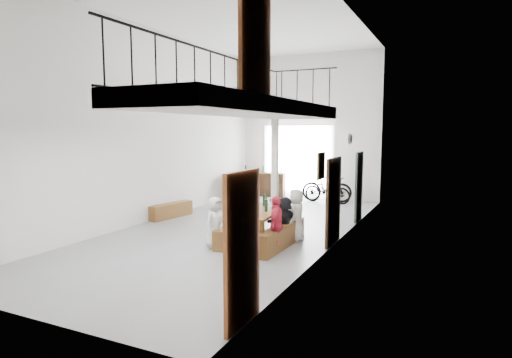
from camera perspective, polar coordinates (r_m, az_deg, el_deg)
The scene contains 24 objects.
floor at distance 11.44m, azimuth -2.70°, elevation -6.73°, with size 12.00×12.00×0.00m, color slate.
room_walls at distance 11.17m, azimuth -2.80°, elevation 11.31°, with size 12.00×12.00×12.00m.
gateway_portal at distance 16.79m, azimuth 5.59°, elevation 2.33°, with size 2.80×0.08×2.80m, color white.
right_wall_decor at distance 8.40m, azimuth 7.62°, elevation 0.46°, with size 0.07×8.28×5.07m.
balcony at distance 7.46m, azimuth -0.60°, elevation 9.15°, with size 1.52×5.62×4.00m.
tasting_table at distance 9.85m, azimuth 0.66°, elevation -4.68°, with size 0.98×2.07×0.79m.
bench_inner at distance 10.20m, azimuth -2.63°, elevation -7.08°, with size 0.31×1.94×0.45m, color brown.
bench_wall at distance 9.70m, azimuth 3.45°, elevation -7.63°, with size 0.28×2.18×0.50m, color brown.
tableware at distance 9.94m, azimuth 1.00°, elevation -3.33°, with size 0.61×1.58×0.35m.
side_bench at distance 13.15m, azimuth -11.28°, elevation -4.13°, with size 0.34×1.55×0.43m, color brown.
oak_barrel at distance 15.99m, azimuth -2.75°, elevation -1.06°, with size 0.69×0.69×1.02m.
serving_counter at distance 17.11m, azimuth 0.96°, elevation -0.70°, with size 1.77×0.49×0.94m, color #34200E.
counter_bottles at distance 17.05m, azimuth 0.97°, elevation 1.33°, with size 1.52×0.26×0.28m.
guest_left_a at distance 9.59m, azimuth -5.44°, elevation -5.80°, with size 0.57×0.37×1.16m, color silver.
guest_left_b at distance 10.10m, azimuth -3.07°, elevation -4.72°, with size 0.48×0.31×1.30m, color teal.
guest_left_c at distance 10.61m, azimuth -1.80°, elevation -4.31°, with size 0.61×0.47×1.25m, color silver.
guest_left_d at distance 10.95m, azimuth -1.47°, elevation -4.49°, with size 0.68×0.39×1.06m, color teal.
guest_right_a at distance 9.18m, azimuth 2.73°, elevation -6.09°, with size 0.72×0.30×1.23m, color red.
guest_right_b at distance 9.84m, azimuth 3.86°, elevation -5.58°, with size 1.04×0.33×1.12m, color black.
guest_right_c at distance 10.18m, azimuth 5.39°, elevation -4.83°, with size 0.61×0.40×1.24m, color silver.
host_standing at distance 8.26m, azimuth -1.97°, elevation -5.46°, with size 0.66×0.43×1.81m, color brown.
potted_plant at distance 11.26m, azimuth 10.44°, elevation -5.88°, with size 0.40×0.35×0.44m, color #194B1B.
bicycle_near at distance 15.66m, azimuth 9.49°, elevation -1.47°, with size 0.62×1.77×0.93m, color black.
bicycle_far at distance 15.90m, azimuth 9.41°, elevation -1.05°, with size 0.52×1.83×1.10m, color black.
Camera 1 is at (5.22, -9.83, 2.62)m, focal length 30.00 mm.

